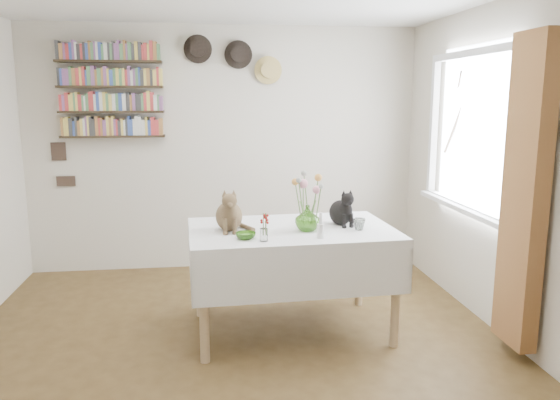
{
  "coord_description": "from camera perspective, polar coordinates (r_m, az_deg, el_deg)",
  "views": [
    {
      "loc": [
        -0.18,
        -3.43,
        1.78
      ],
      "look_at": [
        0.33,
        0.4,
        1.05
      ],
      "focal_mm": 35.0,
      "sensor_mm": 36.0,
      "label": 1
    }
  ],
  "objects": [
    {
      "name": "room",
      "position": [
        3.48,
        -4.53,
        1.88
      ],
      "size": [
        4.08,
        4.58,
        2.58
      ],
      "color": "brown",
      "rests_on": "ground"
    },
    {
      "name": "drinking_glass",
      "position": [
        4.07,
        8.26,
        -2.53
      ],
      "size": [
        0.12,
        0.12,
        0.09
      ],
      "primitive_type": "imported",
      "rotation": [
        0.0,
        0.0,
        -0.38
      ],
      "color": "white",
      "rests_on": "dining_table"
    },
    {
      "name": "flower_vase",
      "position": [
        4.0,
        2.89,
        -1.89
      ],
      "size": [
        0.19,
        0.19,
        0.19
      ],
      "primitive_type": "imported",
      "rotation": [
        0.0,
        0.0,
        -0.07
      ],
      "color": "#78BC48",
      "rests_on": "dining_table"
    },
    {
      "name": "porcelain_figurine",
      "position": [
        4.24,
        6.91,
        -1.99
      ],
      "size": [
        0.05,
        0.05,
        0.09
      ],
      "color": "white",
      "rests_on": "dining_table"
    },
    {
      "name": "green_bowl",
      "position": [
        3.79,
        -3.6,
        -3.74
      ],
      "size": [
        0.19,
        0.19,
        0.04
      ],
      "primitive_type": "imported",
      "rotation": [
        0.0,
        0.0,
        0.48
      ],
      "color": "#78BC48",
      "rests_on": "dining_table"
    },
    {
      "name": "candlestick",
      "position": [
        3.8,
        4.25,
        -3.11
      ],
      "size": [
        0.05,
        0.05,
        0.18
      ],
      "color": "white",
      "rests_on": "dining_table"
    },
    {
      "name": "dining_table",
      "position": [
        4.15,
        1.19,
        -5.64
      ],
      "size": [
        1.56,
        1.05,
        0.81
      ],
      "color": "white",
      "rests_on": "room"
    },
    {
      "name": "berry_jar",
      "position": [
        3.71,
        -1.71,
        -2.85
      ],
      "size": [
        0.05,
        0.05,
        0.22
      ],
      "color": "white",
      "rests_on": "dining_table"
    },
    {
      "name": "bookshelf_unit",
      "position": [
        5.67,
        -17.26,
        10.85
      ],
      "size": [
        1.0,
        0.16,
        0.91
      ],
      "color": "black",
      "rests_on": "room"
    },
    {
      "name": "wall_hats",
      "position": [
        5.64,
        -4.71,
        14.58
      ],
      "size": [
        0.98,
        0.09,
        0.48
      ],
      "color": "black",
      "rests_on": "room"
    },
    {
      "name": "flower_bouquet",
      "position": [
        3.96,
        2.9,
        1.59
      ],
      "size": [
        0.17,
        0.13,
        0.39
      ],
      "color": "#4C7233",
      "rests_on": "flower_vase"
    },
    {
      "name": "black_cat",
      "position": [
        4.21,
        6.37,
        -0.62
      ],
      "size": [
        0.25,
        0.28,
        0.29
      ],
      "primitive_type": null,
      "rotation": [
        0.0,
        0.0,
        0.25
      ],
      "color": "black",
      "rests_on": "dining_table"
    },
    {
      "name": "wall_art_plaques",
      "position": [
        5.88,
        -21.85,
        3.52
      ],
      "size": [
        0.21,
        0.02,
        0.44
      ],
      "color": "#38281E",
      "rests_on": "room"
    },
    {
      "name": "window",
      "position": [
        4.76,
        19.32,
        5.46
      ],
      "size": [
        0.12,
        1.52,
        1.32
      ],
      "color": "white",
      "rests_on": "room"
    },
    {
      "name": "tabby_cat",
      "position": [
        4.02,
        -5.36,
        -0.89
      ],
      "size": [
        0.22,
        0.28,
        0.32
      ],
      "primitive_type": null,
      "rotation": [
        0.0,
        0.0,
        0.0
      ],
      "color": "brown",
      "rests_on": "dining_table"
    },
    {
      "name": "curtain",
      "position": [
        3.96,
        24.21,
        0.58
      ],
      "size": [
        0.12,
        0.38,
        2.1
      ],
      "primitive_type": "cube",
      "color": "brown",
      "rests_on": "room"
    }
  ]
}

